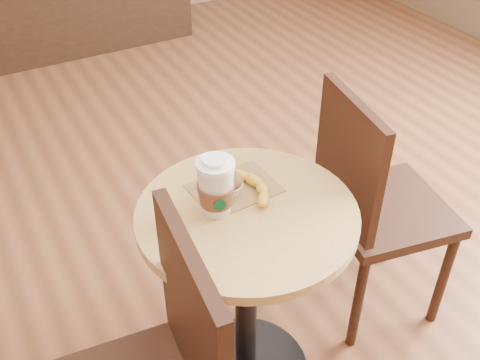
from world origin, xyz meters
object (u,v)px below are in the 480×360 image
at_px(coffee_cup, 216,188).
at_px(chair_right, 372,202).
at_px(cafe_table, 246,274).
at_px(banana, 239,188).
at_px(muffin, 230,184).

bearing_deg(coffee_cup, chair_right, 18.46).
height_order(chair_right, coffee_cup, chair_right).
bearing_deg(coffee_cup, cafe_table, -13.84).
bearing_deg(chair_right, banana, 99.31).
height_order(chair_right, muffin, chair_right).
height_order(cafe_table, muffin, muffin).
relative_size(chair_right, banana, 4.26).
distance_m(chair_right, coffee_cup, 0.69).
bearing_deg(muffin, cafe_table, -85.95).
height_order(coffee_cup, muffin, coffee_cup).
xyz_separation_m(chair_right, banana, (-0.52, 0.01, 0.26)).
distance_m(chair_right, banana, 0.58).
distance_m(cafe_table, muffin, 0.30).
relative_size(cafe_table, coffee_cup, 4.30).
bearing_deg(banana, cafe_table, -127.65).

